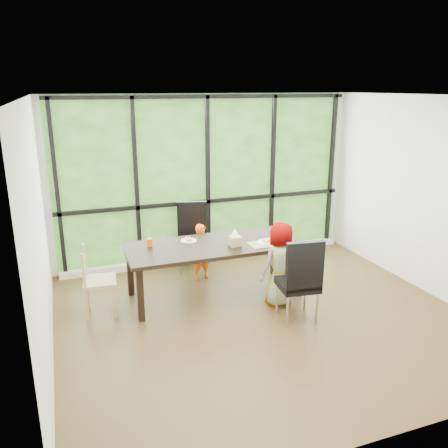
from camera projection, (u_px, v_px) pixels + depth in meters
The scene contains 23 objects.
ground at pixel (263, 317), 5.80m from camera, with size 5.00×5.00×0.00m, color black.
back_wall at pixel (207, 180), 7.44m from camera, with size 5.00×5.00×0.00m, color silver.
foliage_backdrop at pixel (207, 180), 7.42m from camera, with size 4.80×0.02×2.65m, color #215017.
window_mullions at pixel (208, 180), 7.38m from camera, with size 4.80×0.06×2.65m, color black, non-canonical shape.
window_sill at pixel (209, 257), 7.72m from camera, with size 4.80×0.12×0.10m, color silver.
dining_table at pixel (215, 270), 6.33m from camera, with size 2.40×0.99×0.75m, color black.
chair_window_leather at pixel (192, 238), 7.11m from camera, with size 0.46×0.46×1.08m, color black.
chair_interior_leather at pixel (298, 279), 5.62m from camera, with size 0.46×0.46×1.08m, color black.
chair_end_beech at pixel (100, 281), 5.77m from camera, with size 0.42×0.40×0.90m, color #A17756.
child_toddler at pixel (202, 252), 6.85m from camera, with size 0.31×0.21×0.86m, color #F65D0E.
child_older at pixel (280, 264), 6.01m from camera, with size 0.55×0.36×1.13m, color slate.
placemat at pixel (263, 244), 6.21m from camera, with size 0.39×0.28×0.01m, color tan.
plate_far at pixel (189, 241), 6.33m from camera, with size 0.22×0.22×0.01m, color white.
plate_near at pixel (267, 242), 6.26m from camera, with size 0.27×0.27×0.02m, color white.
orange_cup at pixel (150, 243), 6.10m from camera, with size 0.07×0.07×0.11m, color #F44E00.
green_cup at pixel (287, 238), 6.27m from camera, with size 0.08×0.08×0.12m, color green.
white_mug at pixel (285, 231), 6.65m from camera, with size 0.09×0.09×0.09m, color white.
tissue_box at pixel (235, 241), 6.14m from camera, with size 0.15×0.15×0.13m, color tan.
crepe_rolls_far at pixel (189, 239), 6.32m from camera, with size 0.10×0.12×0.04m, color tan, non-canonical shape.
crepe_rolls_near at pixel (267, 240), 6.25m from camera, with size 0.15×0.12×0.04m, color tan, non-canonical shape.
straw_white at pixel (150, 236), 6.07m from camera, with size 0.01×0.01×0.20m, color white.
straw_pink at pixel (287, 231), 6.24m from camera, with size 0.01×0.01×0.20m, color pink.
tissue at pixel (235, 232), 6.10m from camera, with size 0.12×0.12×0.11m, color white.
Camera 1 is at (-2.25, -4.73, 2.80)m, focal length 36.78 mm.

